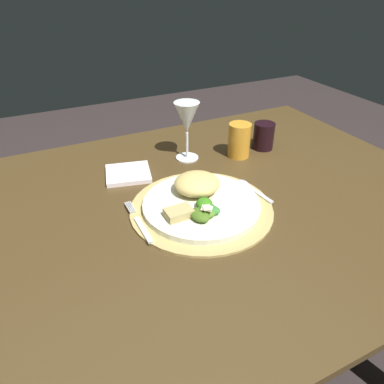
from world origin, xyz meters
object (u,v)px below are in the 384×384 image
Objects in this scene: fork at (139,223)px; napkin at (128,174)px; dark_tumbler at (264,136)px; dinner_plate at (201,205)px; amber_tumbler at (239,140)px; wine_glass at (187,120)px; dining_table at (189,259)px; spoon at (249,187)px.

napkin is (0.05, 0.23, -0.00)m from fork.
dark_tumbler reaches higher than napkin.
amber_tumbler is (0.23, 0.20, 0.04)m from dinner_plate.
dinner_plate is 0.15m from fork.
amber_tumbler is at bearing -19.76° from wine_glass.
amber_tumbler is at bearing 34.45° from dining_table.
dinner_plate is at bearing -138.77° from amber_tumbler.
dark_tumbler is (0.48, 0.21, 0.03)m from fork.
amber_tumbler is 1.23× the size of dark_tumbler.
wine_glass is at bearing 71.73° from dinner_plate.
spoon is at bearing 3.91° from fork.
dining_table is at bearing 117.85° from dinner_plate.
amber_tumbler reaches higher than spoon.
fork is 1.97× the size of dark_tumbler.
dark_tumbler is (0.18, 0.19, 0.03)m from spoon.
napkin is at bearing 78.64° from fork.
wine_glass is 0.26m from dark_tumbler.
dinner_plate is 0.15m from spoon.
dining_table is 0.38m from amber_tumbler.
spoon is (0.30, 0.02, 0.00)m from fork.
napkin is at bearing 114.08° from dining_table.
wine_glass reaches higher than fork.
spoon is 0.74× the size of wine_glass.
amber_tumbler is at bearing 65.58° from spoon.
spoon is at bearing -2.98° from dining_table.
wine_glass reaches higher than dinner_plate.
dinner_plate is (0.02, -0.03, 0.19)m from dining_table.
spoon is 1.25× the size of amber_tumbler.
napkin is at bearing -173.13° from wine_glass.
napkin is 0.34m from amber_tumbler.
dining_table is at bearing -152.23° from dark_tumbler.
spoon is 1.07× the size of napkin.
dark_tumbler is (0.34, 0.18, 0.22)m from dining_table.
amber_tumbler is (0.38, 0.20, 0.04)m from fork.
amber_tumbler reaches higher than dark_tumbler.
dark_tumbler is (0.10, 0.01, -0.01)m from amber_tumbler.
fork is (-0.13, -0.03, 0.19)m from dining_table.
fork is 1.60× the size of amber_tumbler.
dinner_plate is at bearing -1.13° from fork.
dark_tumbler is at bearing 6.98° from amber_tumbler.
dinner_plate reaches higher than dining_table.
napkin is 0.22m from wine_glass.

